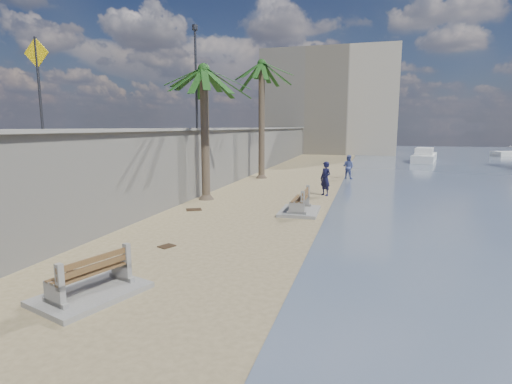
{
  "coord_description": "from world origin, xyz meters",
  "views": [
    {
      "loc": [
        3.57,
        -7.52,
        3.67
      ],
      "look_at": [
        -0.5,
        7.0,
        1.2
      ],
      "focal_mm": 28.0,
      "sensor_mm": 36.0,
      "label": 1
    }
  ],
  "objects_px": {
    "bench_far": "(300,203)",
    "yacht_far": "(424,158)",
    "bench_near": "(91,279)",
    "palm_mid": "(204,71)",
    "palm_back": "(262,65)",
    "person_a": "(326,176)",
    "person_b": "(348,165)"
  },
  "relations": [
    {
      "from": "bench_far",
      "to": "palm_back",
      "type": "bearing_deg",
      "value": 112.81
    },
    {
      "from": "bench_near",
      "to": "person_b",
      "type": "bearing_deg",
      "value": 78.85
    },
    {
      "from": "bench_near",
      "to": "bench_far",
      "type": "xyz_separation_m",
      "value": [
        2.95,
        9.8,
        0.02
      ]
    },
    {
      "from": "person_a",
      "to": "bench_near",
      "type": "bearing_deg",
      "value": -64.15
    },
    {
      "from": "person_a",
      "to": "person_b",
      "type": "distance_m",
      "value": 7.73
    },
    {
      "from": "bench_far",
      "to": "yacht_far",
      "type": "height_order",
      "value": "yacht_far"
    },
    {
      "from": "palm_mid",
      "to": "yacht_far",
      "type": "xyz_separation_m",
      "value": [
        13.75,
        27.52,
        -6.01
      ]
    },
    {
      "from": "person_b",
      "to": "yacht_far",
      "type": "relative_size",
      "value": 0.25
    },
    {
      "from": "bench_near",
      "to": "palm_mid",
      "type": "relative_size",
      "value": 0.35
    },
    {
      "from": "person_b",
      "to": "yacht_far",
      "type": "bearing_deg",
      "value": -90.5
    },
    {
      "from": "bench_far",
      "to": "palm_back",
      "type": "distance_m",
      "value": 14.07
    },
    {
      "from": "palm_back",
      "to": "yacht_far",
      "type": "relative_size",
      "value": 1.17
    },
    {
      "from": "palm_mid",
      "to": "yacht_far",
      "type": "relative_size",
      "value": 0.96
    },
    {
      "from": "bench_far",
      "to": "yacht_far",
      "type": "xyz_separation_m",
      "value": [
        8.61,
        29.43,
        -0.08
      ]
    },
    {
      "from": "palm_back",
      "to": "palm_mid",
      "type": "bearing_deg",
      "value": -93.22
    },
    {
      "from": "bench_near",
      "to": "yacht_far",
      "type": "relative_size",
      "value": 0.34
    },
    {
      "from": "bench_near",
      "to": "person_a",
      "type": "relative_size",
      "value": 1.22
    },
    {
      "from": "bench_near",
      "to": "person_a",
      "type": "height_order",
      "value": "person_a"
    },
    {
      "from": "palm_back",
      "to": "yacht_far",
      "type": "xyz_separation_m",
      "value": [
        13.24,
        18.43,
        -7.53
      ]
    },
    {
      "from": "person_b",
      "to": "person_a",
      "type": "bearing_deg",
      "value": 106.28
    },
    {
      "from": "bench_far",
      "to": "person_a",
      "type": "xyz_separation_m",
      "value": [
        0.6,
        4.71,
        0.62
      ]
    },
    {
      "from": "palm_mid",
      "to": "bench_near",
      "type": "bearing_deg",
      "value": -79.41
    },
    {
      "from": "bench_near",
      "to": "bench_far",
      "type": "distance_m",
      "value": 10.23
    },
    {
      "from": "yacht_far",
      "to": "palm_mid",
      "type": "bearing_deg",
      "value": 164.18
    },
    {
      "from": "bench_far",
      "to": "palm_mid",
      "type": "height_order",
      "value": "palm_mid"
    },
    {
      "from": "person_a",
      "to": "person_b",
      "type": "height_order",
      "value": "person_a"
    },
    {
      "from": "bench_far",
      "to": "palm_back",
      "type": "xyz_separation_m",
      "value": [
        -4.63,
        11.01,
        7.45
      ]
    },
    {
      "from": "bench_near",
      "to": "yacht_far",
      "type": "distance_m",
      "value": 40.9
    },
    {
      "from": "bench_near",
      "to": "person_a",
      "type": "xyz_separation_m",
      "value": [
        3.55,
        14.5,
        0.65
      ]
    },
    {
      "from": "bench_far",
      "to": "person_a",
      "type": "height_order",
      "value": "person_a"
    },
    {
      "from": "person_b",
      "to": "palm_mid",
      "type": "bearing_deg",
      "value": 80.32
    },
    {
      "from": "bench_far",
      "to": "palm_back",
      "type": "height_order",
      "value": "palm_back"
    }
  ]
}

